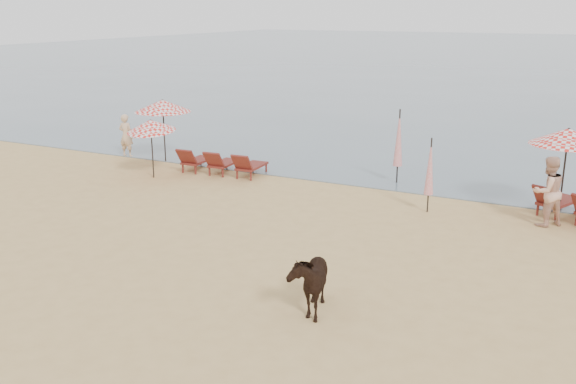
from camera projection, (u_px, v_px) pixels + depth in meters
name	position (u px, v px, depth m)	size (l,w,h in m)	color
ground	(171.00, 311.00, 12.33)	(120.00, 120.00, 0.00)	tan
sea	(555.00, 54.00, 81.00)	(160.00, 140.00, 0.06)	#51606B
lounger_cluster_left	(221.00, 162.00, 22.38)	(2.89, 1.81, 0.62)	maroon
umbrella_open_left_a	(163.00, 106.00, 23.70)	(2.08, 2.08, 2.37)	black
umbrella_open_left_b	(151.00, 126.00, 21.55)	(1.63, 1.67, 2.08)	black
umbrella_open_right	(568.00, 137.00, 17.48)	(2.03, 2.03, 2.48)	black
umbrella_closed_left	(399.00, 138.00, 20.88)	(0.30, 0.30, 2.48)	black
umbrella_closed_right	(430.00, 167.00, 17.95)	(0.26, 0.26, 2.16)	black
cow	(309.00, 280.00, 12.19)	(0.69, 1.51, 1.27)	black
beachgoer_left	(126.00, 135.00, 24.92)	(0.61, 0.40, 1.68)	#D4AC85
beachgoer_right_a	(548.00, 191.00, 16.94)	(0.92, 0.72, 1.89)	#D7A186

